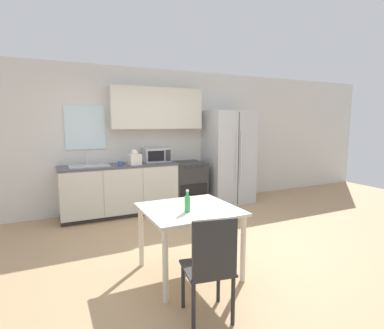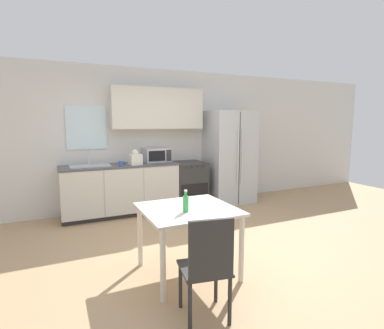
% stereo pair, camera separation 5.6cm
% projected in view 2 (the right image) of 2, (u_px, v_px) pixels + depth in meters
% --- Properties ---
extents(ground_plane, '(12.00, 12.00, 0.00)m').
position_uv_depth(ground_plane, '(187.00, 249.00, 3.99)').
color(ground_plane, tan).
extents(wall_back, '(12.00, 0.38, 2.70)m').
position_uv_depth(wall_back, '(143.00, 134.00, 5.80)').
color(wall_back, silver).
rests_on(wall_back, ground_plane).
extents(kitchen_counter, '(2.06, 0.66, 0.92)m').
position_uv_depth(kitchen_counter, '(121.00, 189.00, 5.44)').
color(kitchen_counter, '#333333').
rests_on(kitchen_counter, ground_plane).
extents(oven_range, '(0.63, 0.65, 0.89)m').
position_uv_depth(oven_range, '(188.00, 184.00, 6.00)').
color(oven_range, '#2D2D2D').
rests_on(oven_range, ground_plane).
extents(refrigerator, '(0.93, 0.78, 1.91)m').
position_uv_depth(refrigerator, '(229.00, 157.00, 6.27)').
color(refrigerator, silver).
rests_on(refrigerator, ground_plane).
extents(kitchen_sink, '(0.66, 0.42, 0.28)m').
position_uv_depth(kitchen_sink, '(90.00, 165.00, 5.17)').
color(kitchen_sink, '#B7BABC').
rests_on(kitchen_sink, kitchen_counter).
extents(microwave, '(0.49, 0.37, 0.27)m').
position_uv_depth(microwave, '(157.00, 155.00, 5.75)').
color(microwave, '#B7BABC').
rests_on(microwave, kitchen_counter).
extents(coffee_mug, '(0.11, 0.08, 0.09)m').
position_uv_depth(coffee_mug, '(121.00, 163.00, 5.19)').
color(coffee_mug, '#335999').
rests_on(coffee_mug, kitchen_counter).
extents(grocery_bag_0, '(0.23, 0.21, 0.28)m').
position_uv_depth(grocery_bag_0, '(135.00, 158.00, 5.33)').
color(grocery_bag_0, silver).
rests_on(grocery_bag_0, kitchen_counter).
extents(dining_table, '(0.99, 0.93, 0.75)m').
position_uv_depth(dining_table, '(188.00, 218.00, 3.27)').
color(dining_table, beige).
rests_on(dining_table, ground_plane).
extents(dining_chair_near, '(0.46, 0.46, 0.93)m').
position_uv_depth(dining_chair_near, '(208.00, 263.00, 2.45)').
color(dining_chair_near, '#282828').
rests_on(dining_chair_near, ground_plane).
extents(drink_bottle, '(0.06, 0.06, 0.23)m').
position_uv_depth(drink_bottle, '(186.00, 203.00, 3.10)').
color(drink_bottle, '#3FB259').
rests_on(drink_bottle, dining_table).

